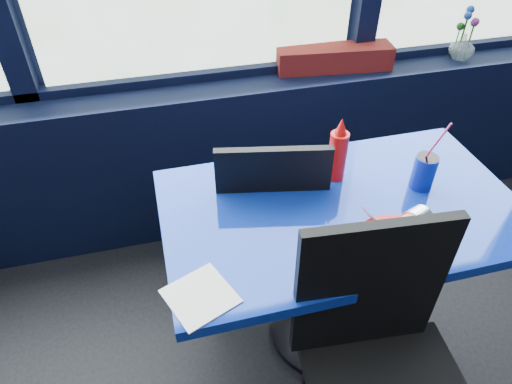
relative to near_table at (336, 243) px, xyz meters
name	(u,v)px	position (x,y,z in m)	size (l,w,h in m)	color
window_sill	(214,157)	(-0.30, 0.87, -0.17)	(5.00, 0.26, 0.80)	black
near_table	(336,243)	(0.00, 0.00, 0.00)	(1.20, 0.70, 0.75)	black
chair_near_front	(383,361)	(-0.05, -0.46, 0.01)	(0.49, 0.49, 1.00)	black
chair_near_back	(258,215)	(-0.23, 0.26, -0.04)	(0.49, 0.49, 0.92)	black
planter_box	(334,58)	(0.32, 0.90, 0.29)	(0.55, 0.14, 0.11)	maroon
flower_vase	(463,44)	(0.98, 0.85, 0.31)	(0.13, 0.14, 0.26)	silver
food_basket	(394,238)	(0.07, -0.21, 0.22)	(0.27, 0.26, 0.09)	red
ketchup_bottle	(338,152)	(0.03, 0.15, 0.29)	(0.06, 0.06, 0.24)	red
soda_cup	(424,171)	(0.31, 0.03, 0.25)	(0.08, 0.08, 0.26)	navy
napkin	(200,296)	(-0.52, -0.25, 0.18)	(0.17, 0.17, 0.00)	white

